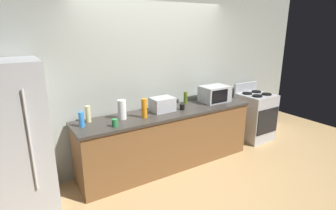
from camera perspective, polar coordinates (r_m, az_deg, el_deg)
The scene contains 14 objects.
ground_plane at distance 4.12m, azimuth 3.08°, elevation -14.84°, with size 8.00×8.00×0.00m, color tan.
back_wall at distance 4.28m, azimuth -2.95°, elevation 5.81°, with size 6.40×0.10×2.70m, color #9EA399.
counter_run at distance 4.20m, azimuth 0.00°, elevation -7.19°, with size 2.84×0.64×0.90m.
refrigerator at distance 3.48m, azimuth -30.06°, elevation -6.65°, with size 0.72×0.73×1.80m.
stove_range at distance 5.47m, azimuth 18.01°, elevation -2.28°, with size 0.60×0.61×1.08m.
microwave at distance 4.62m, azimuth 9.93°, elevation 2.37°, with size 0.48×0.35×0.27m.
toaster_oven at distance 4.03m, azimuth -1.20°, elevation 0.14°, with size 0.34×0.26×0.21m, color #B7BABF.
paper_towel_roll at distance 3.73m, azimuth -9.81°, elevation -0.96°, with size 0.12×0.12×0.27m, color white.
bottle_spray_cleaner at distance 3.58m, azimuth -18.00°, elevation -2.93°, with size 0.07×0.07×0.20m, color #338CE5.
bottle_dish_soap at distance 3.75m, azimuth -5.11°, elevation -0.68°, with size 0.08×0.08×0.27m, color orange.
bottle_hand_soap at distance 3.72m, azimuth -16.69°, elevation -1.86°, with size 0.07×0.07×0.22m, color beige.
bottle_olive_oil at distance 4.47m, azimuth 3.75°, elevation 1.62°, with size 0.06×0.06×0.19m, color #4C6B19.
mug_green at distance 3.49m, azimuth -11.28°, elevation -3.74°, with size 0.08×0.08×0.10m, color #2D8C47.
mug_black at distance 4.12m, azimuth 3.04°, elevation -0.41°, with size 0.08×0.08×0.09m, color black.
Camera 1 is at (-2.06, -2.86, 2.12)m, focal length 28.56 mm.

